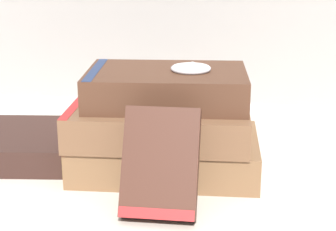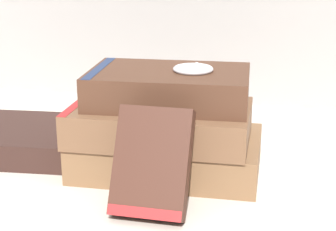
% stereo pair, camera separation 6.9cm
% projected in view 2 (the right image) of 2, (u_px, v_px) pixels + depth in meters
% --- Properties ---
extents(ground_plane, '(3.00, 3.00, 0.00)m').
position_uv_depth(ground_plane, '(162.00, 180.00, 0.74)').
color(ground_plane, beige).
extents(book_flat_bottom, '(0.25, 0.17, 0.05)m').
position_uv_depth(book_flat_bottom, '(164.00, 153.00, 0.76)').
color(book_flat_bottom, brown).
rests_on(book_flat_bottom, ground_plane).
extents(book_flat_middle, '(0.24, 0.15, 0.05)m').
position_uv_depth(book_flat_middle, '(156.00, 123.00, 0.74)').
color(book_flat_middle, brown).
rests_on(book_flat_middle, book_flat_bottom).
extents(book_flat_top, '(0.22, 0.15, 0.05)m').
position_uv_depth(book_flat_top, '(168.00, 87.00, 0.74)').
color(book_flat_top, '#4C2D1E').
rests_on(book_flat_top, book_flat_middle).
extents(book_leaning_front, '(0.09, 0.08, 0.12)m').
position_uv_depth(book_leaning_front, '(152.00, 167.00, 0.63)').
color(book_leaning_front, '#422319').
rests_on(book_leaning_front, ground_plane).
extents(pocket_watch, '(0.05, 0.06, 0.01)m').
position_uv_depth(pocket_watch, '(193.00, 69.00, 0.73)').
color(pocket_watch, silver).
rests_on(pocket_watch, book_flat_top).
extents(reading_glasses, '(0.10, 0.07, 0.00)m').
position_uv_depth(reading_glasses, '(147.00, 134.00, 0.90)').
color(reading_glasses, black).
rests_on(reading_glasses, ground_plane).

